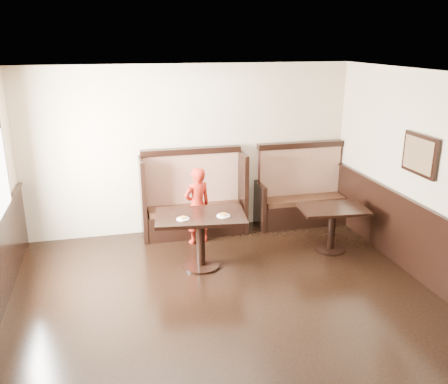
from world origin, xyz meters
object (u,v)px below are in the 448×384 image
object	(u,v)px
booth_neighbor	(301,197)
table_neighbor	(332,218)
child	(197,206)
table_main	(200,227)
booth_main	(193,203)

from	to	relation	value
booth_neighbor	table_neighbor	size ratio (longest dim) A/B	1.53
table_neighbor	child	world-z (taller)	child
table_main	child	bearing A→B (deg)	89.41
booth_neighbor	child	distance (m)	2.01
booth_main	table_neighbor	world-z (taller)	booth_main
booth_neighbor	table_main	world-z (taller)	booth_neighbor
booth_main	table_neighbor	size ratio (longest dim) A/B	1.62
booth_neighbor	table_main	bearing A→B (deg)	-148.13
table_neighbor	booth_main	bearing A→B (deg)	154.24
booth_main	booth_neighbor	bearing A→B (deg)	-0.05
table_neighbor	table_main	bearing A→B (deg)	-171.78
booth_neighbor	table_main	size ratio (longest dim) A/B	1.22
booth_main	table_main	xyz separation A→B (m)	(-0.13, -1.30, 0.09)
table_main	child	distance (m)	0.88
booth_neighbor	table_neighbor	world-z (taller)	booth_neighbor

